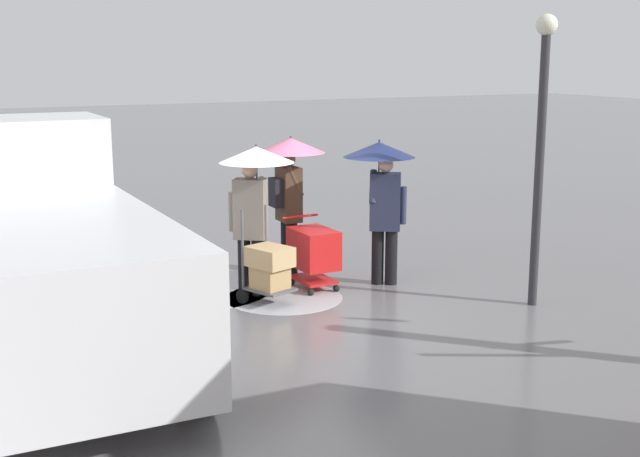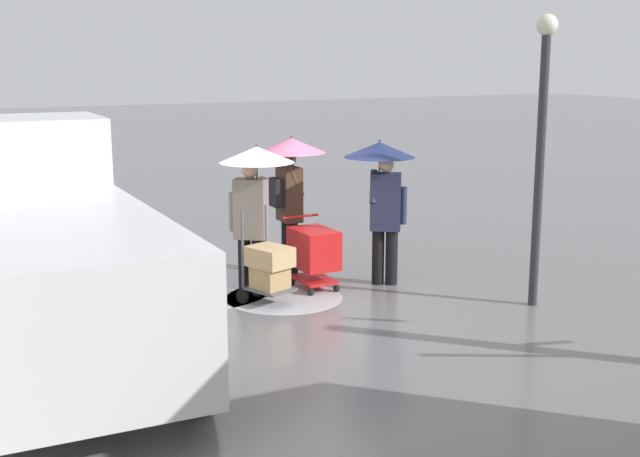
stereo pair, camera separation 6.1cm
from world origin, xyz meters
TOP-DOWN VIEW (x-y plane):
  - ground_plane at (0.00, 0.00)m, footprint 90.00×90.00m
  - slush_patch_near_cluster at (1.09, -1.21)m, footprint 2.43×2.43m
  - slush_patch_under_van at (0.07, -0.16)m, footprint 1.65×1.65m
  - cargo_van_parked_right at (3.35, 1.01)m, footprint 2.23×5.35m
  - shopping_cart_vendor at (-0.52, -0.40)m, footprint 0.58×0.83m
  - hand_dolly_boxes at (0.37, 0.02)m, footprint 0.72×0.83m
  - pedestrian_pink_side at (-1.52, -0.19)m, footprint 1.04×1.04m
  - pedestrian_black_side at (0.36, -0.48)m, footprint 1.04×1.04m
  - pedestrian_white_side at (-0.58, -1.35)m, footprint 1.04×1.04m
  - street_lamp at (-2.83, 1.66)m, footprint 0.28×0.28m

SIDE VIEW (x-z plane):
  - ground_plane at x=0.00m, z-range 0.00..0.00m
  - slush_patch_near_cluster at x=1.09m, z-range 0.00..0.01m
  - slush_patch_under_van at x=0.07m, z-range 0.00..0.01m
  - hand_dolly_boxes at x=0.37m, z-range -0.14..1.17m
  - shopping_cart_vendor at x=-0.52m, z-range 0.06..1.08m
  - cargo_van_parked_right at x=3.35m, z-range -0.12..2.48m
  - pedestrian_white_side at x=-0.58m, z-range 0.50..2.64m
  - pedestrian_pink_side at x=-1.52m, z-range 0.51..2.66m
  - pedestrian_black_side at x=0.36m, z-range 0.51..2.66m
  - street_lamp at x=-2.83m, z-range 0.44..4.30m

